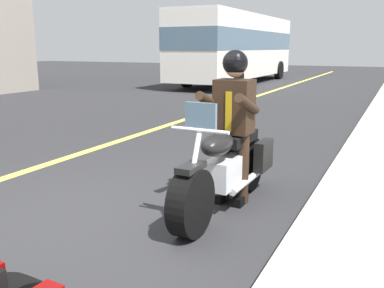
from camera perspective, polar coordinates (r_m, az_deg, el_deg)
name	(u,v)px	position (r m, az deg, el deg)	size (l,w,h in m)	color
ground_plane	(91,220)	(4.63, -13.45, -9.88)	(80.00, 80.00, 0.00)	#28282B
motorcycle_main	(226,168)	(4.71, 4.64, -3.30)	(2.21, 0.60, 1.26)	black
rider_main	(234,114)	(4.76, 5.62, 4.04)	(0.62, 0.55, 1.74)	black
bus_near	(238,45)	(21.83, 6.17, 13.12)	(11.05, 2.70, 3.30)	white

